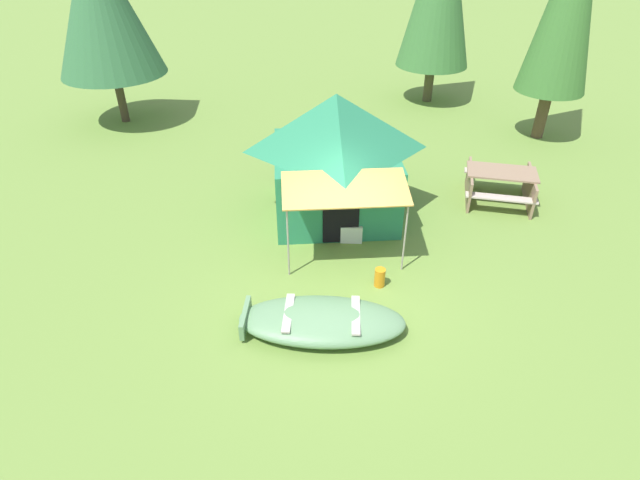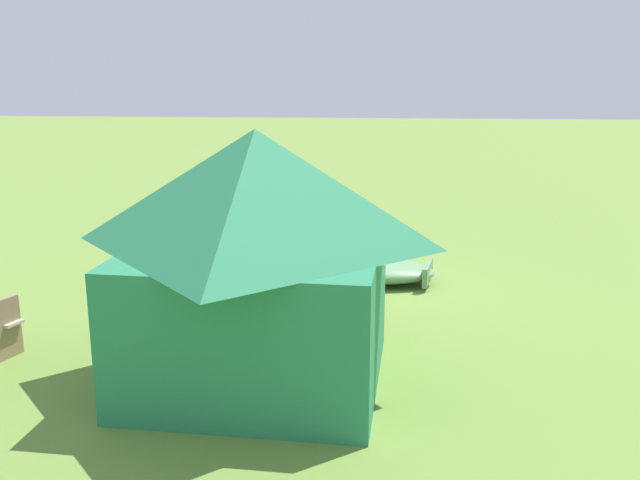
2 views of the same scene
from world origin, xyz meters
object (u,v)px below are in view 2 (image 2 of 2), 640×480
Objects in this scene: beached_rowboat at (349,267)px; cooler_box at (262,323)px; canvas_cabin_tent at (258,254)px; fuel_can at (264,286)px.

beached_rowboat is 2.85m from cooler_box.
beached_rowboat is 4.16m from canvas_cabin_tent.
cooler_box is at bearing 98.65° from fuel_can.
canvas_cabin_tent is (0.84, 3.88, 1.24)m from beached_rowboat.
canvas_cabin_tent reaches higher than cooler_box.
cooler_box is (1.02, 2.66, -0.01)m from beached_rowboat.
cooler_box is at bearing -81.86° from canvas_cabin_tent.
beached_rowboat is 6.54× the size of cooler_box.
fuel_can is at bearing -81.57° from canvas_cabin_tent.
beached_rowboat is at bearing -110.88° from cooler_box.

